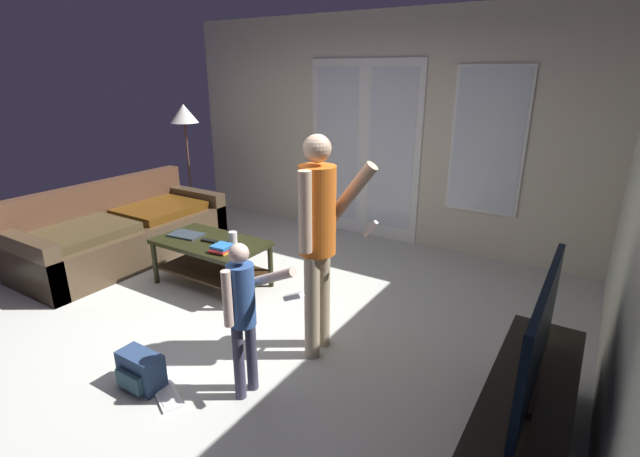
# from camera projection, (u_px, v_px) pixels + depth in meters

# --- Properties ---
(ground_plane) EXTENTS (5.42, 5.40, 0.02)m
(ground_plane) POSITION_uv_depth(u_px,v_px,m) (229.00, 325.00, 3.86)
(ground_plane) COLOR #BABBB0
(wall_back_with_doors) EXTENTS (5.42, 0.09, 2.70)m
(wall_back_with_doors) POSITION_uv_depth(u_px,v_px,m) (377.00, 132.00, 5.54)
(wall_back_with_doors) COLOR beige
(wall_back_with_doors) RESTS_ON ground_plane
(leather_couch) EXTENTS (0.97, 2.23, 0.82)m
(leather_couch) POSITION_uv_depth(u_px,v_px,m) (123.00, 233.00, 5.15)
(leather_couch) COLOR #433423
(leather_couch) RESTS_ON ground_plane
(coffee_table) EXTENTS (1.09, 0.62, 0.47)m
(coffee_table) POSITION_uv_depth(u_px,v_px,m) (211.00, 253.00, 4.45)
(coffee_table) COLOR black
(coffee_table) RESTS_ON ground_plane
(tv_stand) EXTENTS (0.42, 1.64, 0.46)m
(tv_stand) POSITION_uv_depth(u_px,v_px,m) (522.00, 431.00, 2.41)
(tv_stand) COLOR black
(tv_stand) RESTS_ON ground_plane
(flat_screen_tv) EXTENTS (0.08, 1.12, 0.64)m
(flat_screen_tv) POSITION_uv_depth(u_px,v_px,m) (538.00, 339.00, 2.23)
(flat_screen_tv) COLOR black
(flat_screen_tv) RESTS_ON tv_stand
(person_adult) EXTENTS (0.49, 0.47, 1.63)m
(person_adult) POSITION_uv_depth(u_px,v_px,m) (319.00, 229.00, 3.18)
(person_adult) COLOR tan
(person_adult) RESTS_ON ground_plane
(person_child) EXTENTS (0.49, 0.29, 1.06)m
(person_child) POSITION_uv_depth(u_px,v_px,m) (244.00, 307.00, 2.83)
(person_child) COLOR #3B3B50
(person_child) RESTS_ON ground_plane
(floor_lamp) EXTENTS (0.37, 0.37, 1.60)m
(floor_lamp) POSITION_uv_depth(u_px,v_px,m) (184.00, 120.00, 6.04)
(floor_lamp) COLOR #312723
(floor_lamp) RESTS_ON ground_plane
(backpack) EXTENTS (0.32, 0.20, 0.25)m
(backpack) POSITION_uv_depth(u_px,v_px,m) (140.00, 371.00, 3.06)
(backpack) COLOR navy
(backpack) RESTS_ON ground_plane
(loose_keyboard) EXTENTS (0.45, 0.31, 0.02)m
(loose_keyboard) POSITION_uv_depth(u_px,v_px,m) (164.00, 390.00, 3.05)
(loose_keyboard) COLOR white
(loose_keyboard) RESTS_ON ground_plane
(laptop_closed) EXTENTS (0.35, 0.25, 0.02)m
(laptop_closed) POSITION_uv_depth(u_px,v_px,m) (186.00, 235.00, 4.55)
(laptop_closed) COLOR #2F3840
(laptop_closed) RESTS_ON coffee_table
(cup_near_edge) EXTENTS (0.08, 0.08, 0.11)m
(cup_near_edge) POSITION_uv_depth(u_px,v_px,m) (233.00, 237.00, 4.34)
(cup_near_edge) COLOR white
(cup_near_edge) RESTS_ON coffee_table
(tv_remote_black) EXTENTS (0.17, 0.07, 0.02)m
(tv_remote_black) POSITION_uv_depth(u_px,v_px,m) (209.00, 241.00, 4.38)
(tv_remote_black) COLOR black
(tv_remote_black) RESTS_ON coffee_table
(book_stack) EXTENTS (0.18, 0.19, 0.06)m
(book_stack) POSITION_uv_depth(u_px,v_px,m) (222.00, 248.00, 4.13)
(book_stack) COLOR orange
(book_stack) RESTS_ON coffee_table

